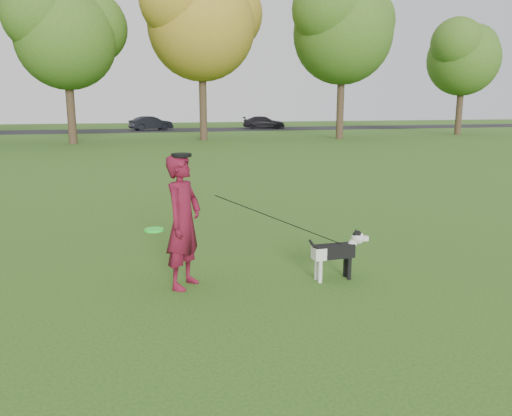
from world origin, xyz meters
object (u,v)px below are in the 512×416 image
object	(u,v)px
man	(183,222)
car_right	(264,123)
car_mid	(151,123)
dog	(338,250)

from	to	relation	value
man	car_right	size ratio (longest dim) A/B	0.42
man	car_right	distance (m)	42.19
car_mid	car_right	size ratio (longest dim) A/B	0.94
car_mid	car_right	bearing A→B (deg)	-106.91
car_right	car_mid	bearing A→B (deg)	103.75
dog	car_mid	xyz separation A→B (m)	(0.93, 40.28, 0.24)
dog	car_mid	size ratio (longest dim) A/B	0.23
dog	car_right	bearing A→B (deg)	74.04
dog	car_mid	bearing A→B (deg)	88.67
dog	car_right	size ratio (longest dim) A/B	0.22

